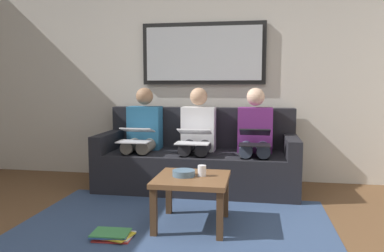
{
  "coord_description": "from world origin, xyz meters",
  "views": [
    {
      "loc": [
        -0.65,
        2.08,
        1.17
      ],
      "look_at": [
        0.0,
        -1.7,
        0.75
      ],
      "focal_mm": 35.11,
      "sensor_mm": 36.0,
      "label": 1
    }
  ],
  "objects_px": {
    "coffee_table": "(192,184)",
    "person_middle": "(197,135)",
    "person_right": "(143,134)",
    "laptop_silver": "(136,135)",
    "laptop_black": "(255,138)",
    "laptop_white": "(194,137)",
    "cup": "(202,171)",
    "bowl": "(184,173)",
    "couch": "(198,160)",
    "person_left": "(255,136)",
    "framed_mirror": "(203,54)",
    "magazine_stack": "(113,235)"
  },
  "relations": [
    {
      "from": "cup",
      "to": "person_middle",
      "type": "xyz_separation_m",
      "value": [
        0.22,
        -1.12,
        0.14
      ]
    },
    {
      "from": "bowl",
      "to": "laptop_white",
      "type": "height_order",
      "value": "laptop_white"
    },
    {
      "from": "bowl",
      "to": "person_middle",
      "type": "distance_m",
      "value": 1.16
    },
    {
      "from": "laptop_black",
      "to": "coffee_table",
      "type": "bearing_deg",
      "value": 61.23
    },
    {
      "from": "person_middle",
      "to": "couch",
      "type": "bearing_deg",
      "value": -90.0
    },
    {
      "from": "cup",
      "to": "laptop_silver",
      "type": "height_order",
      "value": "laptop_silver"
    },
    {
      "from": "laptop_white",
      "to": "laptop_black",
      "type": "bearing_deg",
      "value": -179.27
    },
    {
      "from": "couch",
      "to": "bowl",
      "type": "height_order",
      "value": "couch"
    },
    {
      "from": "couch",
      "to": "person_left",
      "type": "relative_size",
      "value": 1.93
    },
    {
      "from": "couch",
      "to": "person_left",
      "type": "bearing_deg",
      "value": 173.87
    },
    {
      "from": "coffee_table",
      "to": "framed_mirror",
      "type": "bearing_deg",
      "value": -85.11
    },
    {
      "from": "framed_mirror",
      "to": "laptop_black",
      "type": "relative_size",
      "value": 4.04
    },
    {
      "from": "couch",
      "to": "laptop_silver",
      "type": "xyz_separation_m",
      "value": [
        0.64,
        0.31,
        0.32
      ]
    },
    {
      "from": "couch",
      "to": "person_right",
      "type": "bearing_deg",
      "value": 6.13
    },
    {
      "from": "framed_mirror",
      "to": "coffee_table",
      "type": "distance_m",
      "value": 2.01
    },
    {
      "from": "magazine_stack",
      "to": "bowl",
      "type": "bearing_deg",
      "value": -142.57
    },
    {
      "from": "couch",
      "to": "laptop_black",
      "type": "distance_m",
      "value": 0.78
    },
    {
      "from": "laptop_black",
      "to": "person_middle",
      "type": "height_order",
      "value": "person_middle"
    },
    {
      "from": "person_right",
      "to": "laptop_silver",
      "type": "relative_size",
      "value": 3.26
    },
    {
      "from": "cup",
      "to": "person_left",
      "type": "xyz_separation_m",
      "value": [
        -0.42,
        -1.12,
        0.14
      ]
    },
    {
      "from": "laptop_black",
      "to": "laptop_silver",
      "type": "distance_m",
      "value": 1.28
    },
    {
      "from": "cup",
      "to": "laptop_silver",
      "type": "relative_size",
      "value": 0.26
    },
    {
      "from": "bowl",
      "to": "laptop_white",
      "type": "relative_size",
      "value": 0.53
    },
    {
      "from": "laptop_silver",
      "to": "magazine_stack",
      "type": "bearing_deg",
      "value": 99.95
    },
    {
      "from": "framed_mirror",
      "to": "magazine_stack",
      "type": "xyz_separation_m",
      "value": [
        0.42,
        1.97,
        -1.52
      ]
    },
    {
      "from": "laptop_black",
      "to": "laptop_white",
      "type": "xyz_separation_m",
      "value": [
        0.64,
        0.01,
        -0.0
      ]
    },
    {
      "from": "cup",
      "to": "coffee_table",
      "type": "bearing_deg",
      "value": 23.41
    },
    {
      "from": "framed_mirror",
      "to": "cup",
      "type": "xyz_separation_m",
      "value": [
        -0.22,
        1.57,
        -1.09
      ]
    },
    {
      "from": "bowl",
      "to": "magazine_stack",
      "type": "relative_size",
      "value": 0.56
    },
    {
      "from": "coffee_table",
      "to": "cup",
      "type": "distance_m",
      "value": 0.14
    },
    {
      "from": "cup",
      "to": "person_middle",
      "type": "relative_size",
      "value": 0.08
    },
    {
      "from": "laptop_white",
      "to": "magazine_stack",
      "type": "bearing_deg",
      "value": 71.82
    },
    {
      "from": "laptop_black",
      "to": "person_right",
      "type": "height_order",
      "value": "person_right"
    },
    {
      "from": "laptop_white",
      "to": "person_right",
      "type": "xyz_separation_m",
      "value": [
        0.64,
        -0.24,
        -0.02
      ]
    },
    {
      "from": "couch",
      "to": "laptop_black",
      "type": "height_order",
      "value": "couch"
    },
    {
      "from": "couch",
      "to": "person_left",
      "type": "xyz_separation_m",
      "value": [
        -0.64,
        0.07,
        0.3
      ]
    },
    {
      "from": "framed_mirror",
      "to": "laptop_silver",
      "type": "relative_size",
      "value": 4.31
    },
    {
      "from": "couch",
      "to": "framed_mirror",
      "type": "distance_m",
      "value": 1.3
    },
    {
      "from": "laptop_black",
      "to": "magazine_stack",
      "type": "xyz_separation_m",
      "value": [
        1.06,
        1.28,
        -0.6
      ]
    },
    {
      "from": "bowl",
      "to": "laptop_black",
      "type": "relative_size",
      "value": 0.5
    },
    {
      "from": "bowl",
      "to": "laptop_silver",
      "type": "bearing_deg",
      "value": -51.79
    },
    {
      "from": "framed_mirror",
      "to": "laptop_white",
      "type": "distance_m",
      "value": 1.16
    },
    {
      "from": "coffee_table",
      "to": "person_left",
      "type": "distance_m",
      "value": 1.28
    },
    {
      "from": "couch",
      "to": "framed_mirror",
      "type": "bearing_deg",
      "value": -90.0
    },
    {
      "from": "laptop_black",
      "to": "laptop_silver",
      "type": "xyz_separation_m",
      "value": [
        1.28,
        0.01,
        -0.0
      ]
    },
    {
      "from": "person_left",
      "to": "laptop_silver",
      "type": "bearing_deg",
      "value": 10.77
    },
    {
      "from": "couch",
      "to": "person_right",
      "type": "xyz_separation_m",
      "value": [
        0.64,
        0.07,
        0.3
      ]
    },
    {
      "from": "laptop_black",
      "to": "person_middle",
      "type": "bearing_deg",
      "value": -20.04
    },
    {
      "from": "coffee_table",
      "to": "laptop_black",
      "type": "height_order",
      "value": "laptop_black"
    },
    {
      "from": "coffee_table",
      "to": "person_middle",
      "type": "distance_m",
      "value": 1.18
    }
  ]
}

